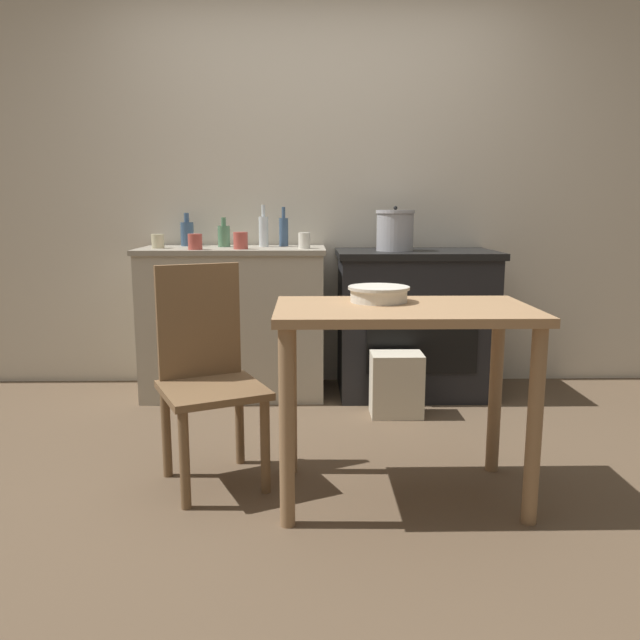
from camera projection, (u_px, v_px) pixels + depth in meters
name	position (u px, v px, depth m)	size (l,w,h in m)	color
ground_plane	(322.00, 477.00, 2.71)	(14.00, 14.00, 0.00)	brown
wall_back	(317.00, 188.00, 4.04)	(8.00, 0.07, 2.55)	beige
counter_cabinet	(235.00, 321.00, 3.88)	(1.12, 0.57, 0.91)	#B2A893
stove	(414.00, 322.00, 3.88)	(0.97, 0.61, 0.89)	black
work_table	(403.00, 342.00, 2.43)	(0.99, 0.57, 0.78)	#A87F56
chair	(207.00, 370.00, 2.63)	(0.53, 0.53, 0.92)	brown
flour_sack	(396.00, 384.00, 3.48)	(0.29, 0.20, 0.36)	beige
stock_pot	(395.00, 230.00, 3.75)	(0.23, 0.23, 0.27)	#A8A8AD
mixing_bowl_large	(379.00, 293.00, 2.51)	(0.25, 0.25, 0.06)	silver
bottle_far_left	(264.00, 231.00, 3.85)	(0.06, 0.06, 0.26)	silver
bottle_left	(284.00, 231.00, 3.90)	(0.06, 0.06, 0.24)	#3D5675
bottle_mid_left	(187.00, 233.00, 3.93)	(0.08, 0.08, 0.21)	#3D5675
bottle_center_left	(224.00, 235.00, 3.85)	(0.08, 0.08, 0.18)	#517F5B
cup_center	(304.00, 241.00, 3.70)	(0.07, 0.07, 0.09)	silver
cup_center_right	(158.00, 241.00, 3.71)	(0.07, 0.07, 0.08)	beige
cup_mid_right	(241.00, 241.00, 3.64)	(0.08, 0.08, 0.10)	#B74C42
cup_right	(195.00, 242.00, 3.59)	(0.08, 0.08, 0.09)	#B74C42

